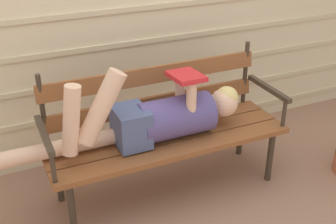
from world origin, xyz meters
TOP-DOWN VIEW (x-y plane):
  - ground_plane at (0.00, 0.00)m, footprint 12.00×12.00m
  - house_siding at (0.00, 0.80)m, footprint 5.12×0.08m
  - park_bench at (0.00, 0.19)m, footprint 1.59×0.50m
  - reclining_person at (-0.09, 0.12)m, footprint 1.67×0.26m

SIDE VIEW (x-z plane):
  - ground_plane at x=0.00m, z-range 0.00..0.00m
  - park_bench at x=0.00m, z-range 0.03..0.92m
  - reclining_person at x=-0.09m, z-range 0.30..0.86m
  - house_siding at x=0.00m, z-range 0.00..2.22m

